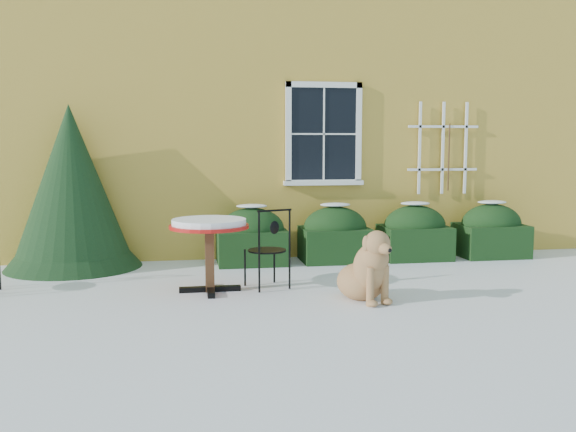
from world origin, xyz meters
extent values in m
plane|color=white|center=(0.00, 0.00, 0.00)|extent=(80.00, 80.00, 0.00)
cube|color=gold|center=(0.00, 7.00, 3.00)|extent=(12.00, 8.00, 6.00)
cube|color=black|center=(0.90, 2.96, 1.98)|extent=(1.05, 0.03, 1.45)
cube|color=white|center=(0.90, 2.95, 2.75)|extent=(1.23, 0.06, 0.09)
cube|color=white|center=(0.90, 2.95, 1.21)|extent=(1.23, 0.06, 0.09)
cube|color=white|center=(0.33, 2.95, 1.98)|extent=(0.09, 0.06, 1.63)
cube|color=white|center=(1.47, 2.95, 1.98)|extent=(0.09, 0.06, 1.63)
cube|color=white|center=(0.90, 2.94, 1.98)|extent=(0.02, 0.02, 1.45)
cube|color=white|center=(0.90, 2.94, 1.98)|extent=(1.05, 0.02, 0.02)
cube|color=white|center=(0.90, 2.95, 1.20)|extent=(1.29, 0.14, 0.07)
cube|color=white|center=(2.50, 2.94, 1.75)|extent=(0.04, 0.03, 1.50)
cube|color=white|center=(2.90, 2.94, 1.75)|extent=(0.04, 0.03, 1.50)
cube|color=white|center=(3.30, 2.94, 1.75)|extent=(0.04, 0.03, 1.50)
cube|color=white|center=(2.90, 2.94, 1.40)|extent=(1.20, 0.03, 0.04)
cube|color=white|center=(2.90, 2.94, 2.10)|extent=(1.20, 0.03, 0.04)
cylinder|color=#472D19|center=(3.00, 2.92, 1.60)|extent=(0.02, 0.02, 1.10)
cube|color=black|center=(-0.30, 2.55, 0.26)|extent=(1.05, 0.80, 0.52)
ellipsoid|color=black|center=(-0.30, 2.55, 0.52)|extent=(1.00, 0.72, 0.67)
ellipsoid|color=white|center=(-0.30, 2.55, 0.88)|extent=(0.47, 0.32, 0.06)
cube|color=black|center=(1.00, 2.55, 0.26)|extent=(1.05, 0.80, 0.52)
ellipsoid|color=black|center=(1.00, 2.55, 0.52)|extent=(1.00, 0.72, 0.67)
ellipsoid|color=white|center=(1.00, 2.55, 0.88)|extent=(0.47, 0.32, 0.06)
cube|color=black|center=(2.30, 2.55, 0.26)|extent=(1.05, 0.80, 0.52)
ellipsoid|color=black|center=(2.30, 2.55, 0.52)|extent=(1.00, 0.72, 0.67)
ellipsoid|color=white|center=(2.30, 2.55, 0.88)|extent=(0.47, 0.32, 0.06)
cube|color=black|center=(3.60, 2.55, 0.26)|extent=(1.05, 0.80, 0.52)
ellipsoid|color=black|center=(3.60, 2.55, 0.52)|extent=(1.00, 0.72, 0.67)
ellipsoid|color=white|center=(3.60, 2.55, 0.88)|extent=(0.47, 0.32, 0.06)
cone|color=black|center=(-2.94, 2.69, 0.57)|extent=(1.98, 1.98, 1.15)
cone|color=black|center=(-2.94, 2.69, 1.20)|extent=(1.77, 1.77, 2.40)
cube|color=black|center=(-1.02, 0.78, 0.03)|extent=(0.76, 0.09, 0.07)
cube|color=black|center=(-1.02, 0.78, 0.03)|extent=(0.09, 0.76, 0.07)
cube|color=#51311B|center=(-1.02, 0.78, 0.41)|extent=(0.11, 0.11, 0.81)
cylinder|color=#AD120E|center=(-1.02, 0.78, 0.81)|extent=(0.98, 0.98, 0.04)
cylinder|color=white|center=(-1.02, 0.78, 0.87)|extent=(0.91, 0.91, 0.08)
cylinder|color=black|center=(-0.16, 1.17, 0.24)|extent=(0.03, 0.03, 0.48)
cylinder|color=black|center=(-0.56, 1.03, 0.24)|extent=(0.03, 0.03, 0.48)
cylinder|color=black|center=(-0.02, 0.77, 0.24)|extent=(0.03, 0.03, 0.48)
cylinder|color=black|center=(-0.42, 0.63, 0.24)|extent=(0.03, 0.03, 0.48)
cylinder|color=black|center=(-0.29, 0.90, 0.48)|extent=(0.49, 0.49, 0.02)
cylinder|color=black|center=(-0.02, 0.77, 0.74)|extent=(0.03, 0.03, 0.53)
cylinder|color=black|center=(-0.42, 0.63, 0.74)|extent=(0.03, 0.03, 0.53)
cylinder|color=black|center=(-0.22, 0.70, 1.01)|extent=(0.45, 0.17, 0.03)
ellipsoid|color=black|center=(-0.22, 0.70, 0.79)|extent=(0.13, 0.07, 0.17)
ellipsoid|color=#AF7F4E|center=(0.73, 0.13, 0.20)|extent=(0.71, 0.74, 0.45)
ellipsoid|color=#AF7F4E|center=(0.79, -0.07, 0.40)|extent=(0.52, 0.49, 0.55)
sphere|color=#AF7F4E|center=(0.81, -0.12, 0.52)|extent=(0.34, 0.34, 0.34)
cylinder|color=#AF7F4E|center=(0.74, -0.23, 0.22)|extent=(0.09, 0.09, 0.44)
cylinder|color=#AF7F4E|center=(0.93, -0.17, 0.22)|extent=(0.09, 0.09, 0.44)
ellipsoid|color=#AF7F4E|center=(0.75, -0.28, 0.04)|extent=(0.12, 0.16, 0.07)
ellipsoid|color=#AF7F4E|center=(0.94, -0.22, 0.04)|extent=(0.12, 0.16, 0.07)
cylinder|color=#AF7F4E|center=(0.81, -0.13, 0.59)|extent=(0.27, 0.30, 0.24)
sphere|color=#AF7F4E|center=(0.83, -0.18, 0.71)|extent=(0.29, 0.29, 0.29)
ellipsoid|color=#AF7F4E|center=(0.87, -0.31, 0.67)|extent=(0.20, 0.26, 0.13)
sphere|color=black|center=(0.90, -0.40, 0.66)|extent=(0.05, 0.05, 0.05)
ellipsoid|color=#AF7F4E|center=(0.69, -0.18, 0.71)|extent=(0.10, 0.12, 0.18)
ellipsoid|color=#AF7F4E|center=(0.93, -0.10, 0.71)|extent=(0.10, 0.12, 0.18)
cylinder|color=#AF7F4E|center=(0.83, 0.39, 0.06)|extent=(0.32, 0.30, 0.08)
camera|label=1|loc=(-1.34, -7.07, 1.83)|focal=40.00mm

